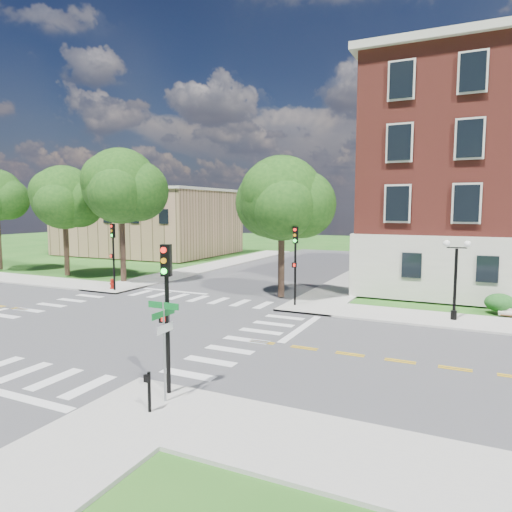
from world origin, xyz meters
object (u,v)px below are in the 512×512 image
at_px(traffic_signal_nw, 113,248).
at_px(fire_hydrant, 112,284).
at_px(street_sign_pole, 164,332).
at_px(traffic_signal_se, 167,299).
at_px(traffic_signal_ne, 295,255).
at_px(push_button_post, 149,390).
at_px(twin_lamp_west, 456,275).

distance_m(traffic_signal_nw, fire_hydrant, 2.80).
bearing_deg(fire_hydrant, traffic_signal_nw, -32.44).
relative_size(traffic_signal_nw, street_sign_pole, 1.55).
bearing_deg(traffic_signal_se, fire_hydrant, 137.52).
distance_m(traffic_signal_nw, street_sign_pole, 20.54).
height_order(traffic_signal_ne, traffic_signal_nw, same).
xyz_separation_m(traffic_signal_se, fire_hydrant, (-15.17, 13.89, -2.72)).
xyz_separation_m(traffic_signal_ne, push_button_post, (1.29, -15.64, -2.39)).
bearing_deg(street_sign_pole, twin_lamp_west, 62.99).
relative_size(traffic_signal_nw, push_button_post, 4.00).
height_order(traffic_signal_se, street_sign_pole, traffic_signal_se).
xyz_separation_m(street_sign_pole, push_button_post, (0.03, -0.83, -1.51)).
relative_size(traffic_signal_ne, traffic_signal_nw, 1.00).
bearing_deg(twin_lamp_west, fire_hydrant, -178.50).
relative_size(twin_lamp_west, push_button_post, 3.53).
bearing_deg(traffic_signal_ne, push_button_post, -85.27).
bearing_deg(push_button_post, twin_lamp_west, 64.30).
bearing_deg(street_sign_pole, traffic_signal_se, 117.55).
xyz_separation_m(street_sign_pole, fire_hydrant, (-15.45, 14.44, -1.84)).
distance_m(traffic_signal_ne, traffic_signal_nw, 13.67).
height_order(traffic_signal_se, traffic_signal_nw, same).
distance_m(traffic_signal_ne, fire_hydrant, 14.45).
xyz_separation_m(traffic_signal_se, street_sign_pole, (0.29, -0.55, -0.88)).
bearing_deg(fire_hydrant, push_button_post, -44.60).
distance_m(traffic_signal_se, push_button_post, 2.78).
bearing_deg(twin_lamp_west, traffic_signal_nw, -177.58).
bearing_deg(push_button_post, fire_hydrant, 135.40).
height_order(traffic_signal_se, push_button_post, traffic_signal_se).
distance_m(push_button_post, fire_hydrant, 21.75).
height_order(traffic_signal_nw, twin_lamp_west, traffic_signal_nw).
xyz_separation_m(traffic_signal_se, twin_lamp_west, (7.96, 14.50, -0.66)).
height_order(street_sign_pole, push_button_post, street_sign_pole).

